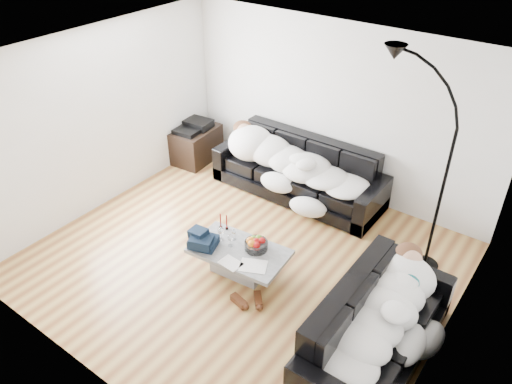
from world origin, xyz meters
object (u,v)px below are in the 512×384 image
Objects in this scene: coffee_table at (240,261)px; av_cabinet at (196,144)px; floor_lamp at (443,188)px; wine_glass_a at (234,234)px; wine_glass_c at (230,240)px; fruit_bowl at (256,243)px; stereo at (194,126)px; sofa_right at (378,327)px; candle_right at (227,222)px; candle_left at (220,221)px; sleeper_back at (297,159)px; sleeper_right at (381,311)px; sofa_back at (298,170)px; wine_glass_b at (221,234)px; shoes at (248,300)px.

av_cabinet reaches higher than coffee_table.
wine_glass_a is at bearing -145.79° from floor_lamp.
wine_glass_c is at bearing -179.42° from coffee_table.
stereo is (-2.54, 1.70, 0.21)m from fruit_bowl.
candle_right is at bearing 79.40° from sofa_right.
candle_left is at bearing 80.47° from sofa_right.
floor_lamp is at bearing -9.57° from av_cabinet.
sofa_right is 1.78m from fruit_bowl.
wine_glass_c is at bearing -82.94° from sleeper_back.
sleeper_back is 5.11× the size of stereo.
coffee_table is at bearing -138.28° from fruit_bowl.
sofa_right is 13.33× the size of wine_glass_a.
sleeper_back is 2.68× the size of av_cabinet.
sleeper_right reaches higher than candle_left.
sofa_right is 0.88× the size of floor_lamp.
sleeper_back is 1.90× the size of coffee_table.
sofa_back is at bearing 87.00° from candle_left.
wine_glass_c is 0.38× the size of stereo.
sleeper_right is at bearing -5.60° from wine_glass_b.
wine_glass_a is at bearing 164.27° from shoes.
sleeper_back is at bearing 101.22° from coffee_table.
floor_lamp reaches higher than sofa_back.
coffee_table is 3.04× the size of shoes.
sleeper_right reaches higher than shoes.
sofa_back is at bearing 100.94° from coffee_table.
candle_left reaches higher than wine_glass_b.
floor_lamp is (2.23, 1.25, 0.73)m from candle_right.
wine_glass_a is 0.23m from candle_right.
fruit_bowl is 1.53× the size of wine_glass_b.
sofa_back reaches higher than candle_right.
sofa_back is 2.48m from shoes.
stereo reaches higher than coffee_table.
wine_glass_c is 2.59m from floor_lamp.
av_cabinet is (-2.01, -0.05, -0.36)m from sleeper_back.
sleeper_back reaches higher than wine_glass_b.
stereo is (-1.91, 1.63, 0.18)m from candle_left.
av_cabinet is at bearing 146.16° from fruit_bowl.
wine_glass_c is 0.75× the size of candle_left.
sofa_back is at bearing 46.96° from sleeper_right.
candle_left is at bearing -93.00° from sofa_back.
fruit_bowl is at bearing 79.29° from sleeper_right.
sofa_right reaches higher than wine_glass_a.
stereo is 4.27m from floor_lamp.
floor_lamp reaches higher than av_cabinet.
stereo is (-2.79, 2.21, 0.60)m from shoes.
sleeper_right is at bearing -30.09° from av_cabinet.
sleeper_right is 8.04× the size of candle_left.
floor_lamp is at bearing -10.63° from stereo.
sofa_back is at bearing 133.31° from shoes.
candle_left is (-0.09, -1.73, 0.02)m from sofa_back.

